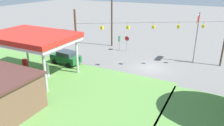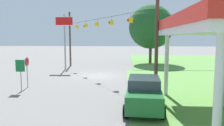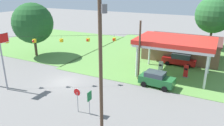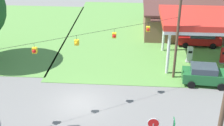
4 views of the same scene
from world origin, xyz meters
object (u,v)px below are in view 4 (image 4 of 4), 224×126
(gas_station_canopy, at_px, (212,20))
(gas_station_store, at_px, (191,20))
(car_at_pumps_front, at_px, (205,75))
(fuel_pump_near, at_px, (190,55))
(car_at_pumps_rear, at_px, (199,38))
(fuel_pump_far, at_px, (223,56))

(gas_station_canopy, relative_size, gas_station_store, 0.82)
(gas_station_store, relative_size, car_at_pumps_front, 2.83)
(gas_station_store, distance_m, fuel_pump_near, 8.73)
(gas_station_store, bearing_deg, gas_station_canopy, -87.42)
(gas_station_canopy, xyz_separation_m, car_at_pumps_rear, (0.06, 4.56, -3.64))
(gas_station_canopy, relative_size, car_at_pumps_front, 2.32)
(gas_station_store, relative_size, fuel_pump_far, 7.15)
(fuel_pump_near, relative_size, car_at_pumps_rear, 0.34)
(fuel_pump_far, bearing_deg, gas_station_canopy, 179.95)
(fuel_pump_far, xyz_separation_m, car_at_pumps_front, (-2.72, -4.55, 0.15))
(fuel_pump_far, relative_size, car_at_pumps_front, 0.40)
(gas_station_canopy, bearing_deg, car_at_pumps_front, -102.53)
(gas_station_canopy, distance_m, car_at_pumps_front, 5.94)
(car_at_pumps_front, bearing_deg, car_at_pumps_rear, 87.43)
(car_at_pumps_front, relative_size, car_at_pumps_rear, 0.85)
(gas_station_store, relative_size, car_at_pumps_rear, 2.41)
(car_at_pumps_rear, bearing_deg, fuel_pump_near, 69.40)
(car_at_pumps_front, height_order, car_at_pumps_rear, car_at_pumps_rear)
(gas_station_store, xyz_separation_m, car_at_pumps_rear, (0.44, -4.02, -0.76))
(car_at_pumps_rear, bearing_deg, fuel_pump_far, 110.52)
(fuel_pump_near, xyz_separation_m, car_at_pumps_front, (0.70, -4.55, 0.15))
(gas_station_canopy, relative_size, fuel_pump_near, 5.86)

